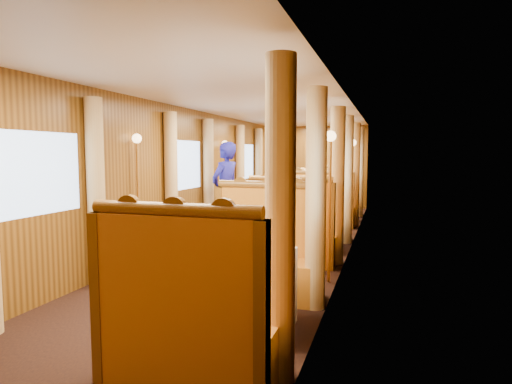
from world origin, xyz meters
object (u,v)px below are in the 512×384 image
at_px(teapot_right, 231,248).
at_px(banquette_mid_aft, 314,217).
at_px(banquette_near_fwd, 187,326).
at_px(table_far, 331,205).
at_px(table_near, 235,290).
at_px(banquette_near_aft, 265,260).
at_px(banquette_far_fwd, 325,208).
at_px(steward, 226,191).
at_px(fruit_plate, 263,255).
at_px(rose_vase_far, 331,183).
at_px(table_mid, 305,228).
at_px(tea_tray, 222,250).
at_px(rose_vase_mid, 304,197).
at_px(banquette_mid_fwd, 292,236).
at_px(banquette_far_aft, 336,199).
at_px(passenger, 313,202).
at_px(teapot_left, 214,244).
at_px(teapot_back, 224,242).

bearing_deg(teapot_right, banquette_mid_aft, 85.63).
height_order(banquette_near_fwd, table_far, banquette_near_fwd).
xyz_separation_m(table_near, banquette_near_aft, (0.00, 1.01, 0.05)).
xyz_separation_m(banquette_far_fwd, steward, (-1.66, -1.96, 0.52)).
relative_size(fruit_plate, rose_vase_far, 0.66).
height_order(table_far, rose_vase_far, rose_vase_far).
xyz_separation_m(table_near, steward, (-1.66, 4.02, 0.57)).
xyz_separation_m(table_mid, steward, (-1.66, 0.52, 0.57)).
height_order(banquette_near_fwd, banquette_near_aft, same).
relative_size(banquette_far_fwd, teapot_right, 8.59).
xyz_separation_m(tea_tray, steward, (-1.54, 4.04, 0.19)).
bearing_deg(rose_vase_far, rose_vase_mid, -89.83).
bearing_deg(rose_vase_mid, table_far, 90.01).
distance_m(banquette_mid_fwd, fruit_plate, 2.68).
xyz_separation_m(table_far, banquette_far_aft, (0.00, 1.01, 0.05)).
relative_size(rose_vase_far, passenger, 0.47).
bearing_deg(rose_vase_mid, rose_vase_far, 90.17).
bearing_deg(steward, rose_vase_mid, 89.09).
height_order(table_near, tea_tray, tea_tray).
distance_m(table_mid, rose_vase_far, 3.52).
xyz_separation_m(rose_vase_far, passenger, (0.01, -2.69, -0.19)).
bearing_deg(teapot_right, banquette_near_fwd, -94.99).
height_order(teapot_left, rose_vase_mid, rose_vase_mid).
bearing_deg(steward, teapot_right, 39.65).
relative_size(banquette_mid_fwd, teapot_right, 8.59).
bearing_deg(teapot_back, fruit_plate, -18.13).
bearing_deg(rose_vase_mid, banquette_near_fwd, -90.01).
bearing_deg(banquette_mid_fwd, steward, 137.18).
bearing_deg(teapot_back, banquette_near_fwd, -75.88).
relative_size(tea_tray, teapot_back, 2.00).
bearing_deg(teapot_right, rose_vase_far, 85.67).
bearing_deg(rose_vase_far, teapot_back, -90.99).
bearing_deg(banquette_near_aft, teapot_left, -99.63).
bearing_deg(banquette_far_aft, fruit_plate, -87.78).
distance_m(teapot_left, teapot_back, 0.14).
xyz_separation_m(banquette_mid_aft, fruit_plate, (0.32, -4.67, 0.35)).
xyz_separation_m(banquette_near_fwd, rose_vase_mid, (0.00, 4.48, 0.50)).
relative_size(table_near, banquette_near_aft, 0.78).
relative_size(banquette_near_aft, tea_tray, 3.94).
relative_size(table_near, banquette_near_fwd, 0.78).
bearing_deg(teapot_back, passenger, 95.48).
bearing_deg(banquette_mid_aft, teapot_left, -92.29).
bearing_deg(banquette_mid_fwd, banquette_far_aft, 90.00).
bearing_deg(banquette_near_aft, teapot_right, -89.60).
bearing_deg(rose_vase_far, teapot_right, -89.86).
height_order(table_far, passenger, passenger).
height_order(table_mid, banquette_far_fwd, banquette_far_fwd).
bearing_deg(passenger, rose_vase_mid, -89.95).
height_order(banquette_mid_aft, teapot_left, banquette_mid_aft).
bearing_deg(tea_tray, banquette_far_aft, 89.12).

